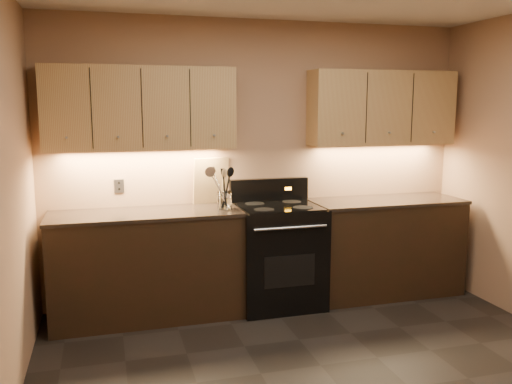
# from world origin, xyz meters

# --- Properties ---
(wall_back) EXTENTS (4.00, 0.04, 2.60)m
(wall_back) POSITION_xyz_m (0.00, 2.00, 1.30)
(wall_back) COLOR #A2805F
(wall_back) RESTS_ON ground
(counter_left) EXTENTS (1.62, 0.62, 0.93)m
(counter_left) POSITION_xyz_m (-1.10, 1.70, 0.47)
(counter_left) COLOR black
(counter_left) RESTS_ON ground
(counter_right) EXTENTS (1.46, 0.62, 0.93)m
(counter_right) POSITION_xyz_m (1.18, 1.70, 0.47)
(counter_right) COLOR black
(counter_right) RESTS_ON ground
(stove) EXTENTS (0.76, 0.68, 1.14)m
(stove) POSITION_xyz_m (0.08, 1.68, 0.48)
(stove) COLOR black
(stove) RESTS_ON ground
(upper_cab_left) EXTENTS (1.60, 0.30, 0.70)m
(upper_cab_left) POSITION_xyz_m (-1.10, 1.85, 1.80)
(upper_cab_left) COLOR tan
(upper_cab_left) RESTS_ON wall_back
(upper_cab_right) EXTENTS (1.44, 0.30, 0.70)m
(upper_cab_right) POSITION_xyz_m (1.18, 1.85, 1.80)
(upper_cab_right) COLOR tan
(upper_cab_right) RESTS_ON wall_back
(outlet_plate) EXTENTS (0.08, 0.01, 0.12)m
(outlet_plate) POSITION_xyz_m (-1.30, 1.99, 1.12)
(outlet_plate) COLOR #B2B5BA
(outlet_plate) RESTS_ON wall_back
(utensil_crock) EXTENTS (0.14, 0.14, 0.16)m
(utensil_crock) POSITION_xyz_m (-0.42, 1.66, 1.00)
(utensil_crock) COLOR white
(utensil_crock) RESTS_ON counter_left
(cutting_board) EXTENTS (0.34, 0.13, 0.42)m
(cutting_board) POSITION_xyz_m (-0.48, 1.97, 1.14)
(cutting_board) COLOR tan
(cutting_board) RESTS_ON counter_left
(wooden_spoon) EXTENTS (0.12, 0.12, 0.34)m
(wooden_spoon) POSITION_xyz_m (-0.46, 1.65, 1.11)
(wooden_spoon) COLOR tan
(wooden_spoon) RESTS_ON utensil_crock
(black_spoon) EXTENTS (0.13, 0.13, 0.37)m
(black_spoon) POSITION_xyz_m (-0.43, 1.67, 1.12)
(black_spoon) COLOR black
(black_spoon) RESTS_ON utensil_crock
(black_turner) EXTENTS (0.12, 0.18, 0.37)m
(black_turner) POSITION_xyz_m (-0.41, 1.63, 1.12)
(black_turner) COLOR black
(black_turner) RESTS_ON utensil_crock
(steel_spatula) EXTENTS (0.23, 0.10, 0.40)m
(steel_spatula) POSITION_xyz_m (-0.40, 1.66, 1.14)
(steel_spatula) COLOR silver
(steel_spatula) RESTS_ON utensil_crock
(steel_skimmer) EXTENTS (0.25, 0.10, 0.38)m
(steel_skimmer) POSITION_xyz_m (-0.39, 1.64, 1.13)
(steel_skimmer) COLOR silver
(steel_skimmer) RESTS_ON utensil_crock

